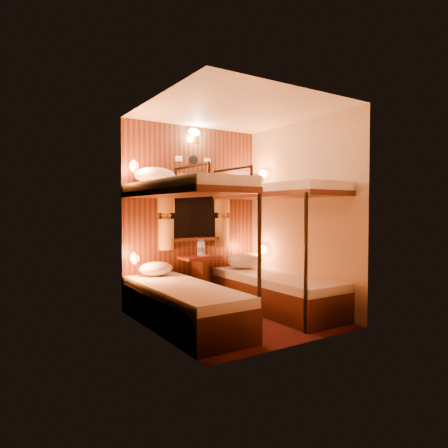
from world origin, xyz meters
TOP-DOWN VIEW (x-y plane):
  - floor at (0.00, 0.00)m, footprint 2.10×2.10m
  - ceiling at (0.00, 0.00)m, footprint 2.10×2.10m
  - wall_back at (0.00, 1.05)m, footprint 2.40×0.00m
  - wall_front at (0.00, -1.05)m, footprint 2.40×0.00m
  - wall_left at (-1.00, 0.00)m, footprint 0.00×2.40m
  - wall_right at (1.00, 0.00)m, footprint 0.00×2.40m
  - back_panel at (0.00, 1.04)m, footprint 2.00×0.03m
  - bunk_left at (-0.65, 0.07)m, footprint 0.72×1.90m
  - bunk_right at (0.65, 0.07)m, footprint 0.72×1.90m
  - window at (0.00, 1.00)m, footprint 1.00×0.12m
  - curtains at (0.00, 0.97)m, footprint 1.10×0.22m
  - back_fixtures at (0.00, 1.00)m, footprint 0.54×0.09m
  - reading_lamps at (-0.00, 0.70)m, footprint 2.00×0.20m
  - table at (0.00, 0.85)m, footprint 0.50×0.34m
  - bottle_left at (0.01, 0.87)m, footprint 0.06×0.06m
  - bottle_right at (0.03, 0.84)m, footprint 0.06×0.06m
  - sachet_a at (0.13, 0.88)m, footprint 0.09×0.08m
  - sachet_b at (0.09, 0.90)m, footprint 0.07×0.05m
  - pillow_lower_left at (-0.65, 0.80)m, footprint 0.43×0.31m
  - pillow_lower_right at (0.65, 0.71)m, footprint 0.54×0.39m
  - pillow_upper_left at (-0.65, 0.81)m, footprint 0.52×0.37m
  - pillow_upper_right at (0.65, 0.67)m, footprint 0.53×0.38m

SIDE VIEW (x-z plane):
  - floor at x=0.00m, z-range 0.00..0.00m
  - table at x=0.00m, z-range 0.09..0.74m
  - pillow_lower_left at x=-0.65m, z-range 0.46..0.63m
  - bunk_left at x=-0.65m, z-range -0.35..1.47m
  - bunk_right at x=0.65m, z-range -0.35..1.47m
  - pillow_lower_right at x=0.65m, z-range 0.46..0.67m
  - sachet_b at x=0.09m, z-range 0.65..0.66m
  - sachet_a at x=0.13m, z-range 0.65..0.66m
  - bottle_left at x=0.01m, z-range 0.63..0.86m
  - bottle_right at x=0.03m, z-range 0.63..0.86m
  - window at x=0.00m, z-range 0.79..1.58m
  - wall_back at x=0.00m, z-range 0.00..2.40m
  - wall_front at x=0.00m, z-range 0.00..2.40m
  - wall_left at x=-1.00m, z-range 0.00..2.40m
  - wall_right at x=1.00m, z-range 0.00..2.40m
  - back_panel at x=0.00m, z-range 0.00..2.40m
  - reading_lamps at x=0.00m, z-range 0.62..1.86m
  - curtains at x=0.00m, z-range 0.76..1.76m
  - pillow_upper_left at x=-0.65m, z-range 1.59..1.79m
  - pillow_upper_right at x=0.65m, z-range 1.59..1.79m
  - back_fixtures at x=0.00m, z-range 2.00..2.49m
  - ceiling at x=0.00m, z-range 2.40..2.40m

